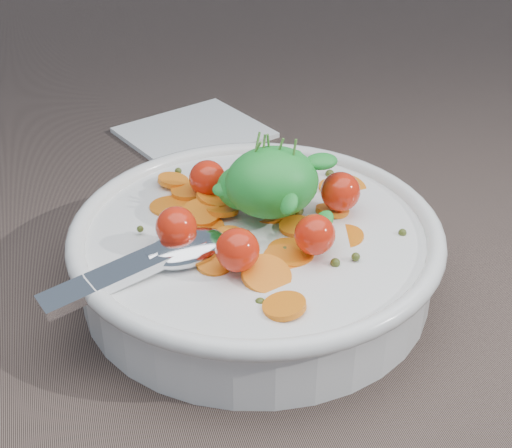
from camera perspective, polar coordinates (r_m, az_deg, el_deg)
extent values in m
plane|color=brown|center=(0.57, -2.99, -3.85)|extent=(6.00, 6.00, 0.00)
cylinder|color=white|center=(0.55, 0.00, -2.70)|extent=(0.27, 0.27, 0.05)
torus|color=white|center=(0.53, 0.00, -0.44)|extent=(0.28, 0.28, 0.01)
cylinder|color=white|center=(0.56, 0.00, -4.58)|extent=(0.13, 0.13, 0.01)
cylinder|color=brown|center=(0.55, 0.00, -2.70)|extent=(0.24, 0.24, 0.04)
cylinder|color=orange|center=(0.53, 6.86, -1.17)|extent=(0.04, 0.04, 0.01)
cylinder|color=orange|center=(0.56, -3.44, 2.13)|extent=(0.03, 0.03, 0.02)
cylinder|color=orange|center=(0.53, 3.18, -0.19)|extent=(0.03, 0.03, 0.01)
cylinder|color=orange|center=(0.54, -4.17, -0.08)|extent=(0.04, 0.04, 0.01)
cylinder|color=orange|center=(0.54, -4.10, -0.67)|extent=(0.04, 0.04, 0.02)
cylinder|color=orange|center=(0.55, 1.41, 1.85)|extent=(0.04, 0.04, 0.01)
cylinder|color=orange|center=(0.54, -3.92, -0.04)|extent=(0.05, 0.05, 0.01)
cylinder|color=orange|center=(0.52, -3.25, -1.60)|extent=(0.03, 0.03, 0.01)
cylinder|color=orange|center=(0.55, 1.26, 0.67)|extent=(0.05, 0.05, 0.02)
cylinder|color=orange|center=(0.59, 6.46, 2.85)|extent=(0.03, 0.03, 0.01)
cylinder|color=orange|center=(0.59, -6.65, 3.49)|extent=(0.04, 0.04, 0.01)
cylinder|color=orange|center=(0.46, 2.28, -6.57)|extent=(0.04, 0.04, 0.01)
cylinder|color=orange|center=(0.59, 7.20, 2.79)|extent=(0.05, 0.05, 0.02)
cylinder|color=orange|center=(0.50, 2.14, -2.94)|extent=(0.04, 0.04, 0.01)
cylinder|color=orange|center=(0.51, -2.09, -1.27)|extent=(0.04, 0.04, 0.01)
cylinder|color=orange|center=(0.57, 2.50, 1.88)|extent=(0.03, 0.03, 0.01)
cylinder|color=orange|center=(0.56, -6.92, 1.37)|extent=(0.04, 0.04, 0.01)
cylinder|color=orange|center=(0.55, -2.71, 1.14)|extent=(0.03, 0.03, 0.01)
cylinder|color=orange|center=(0.48, 0.84, -4.11)|extent=(0.05, 0.05, 0.02)
cylinder|color=orange|center=(0.58, -5.25, 2.72)|extent=(0.04, 0.04, 0.01)
cylinder|color=orange|center=(0.56, 6.12, 1.06)|extent=(0.03, 0.03, 0.01)
cylinder|color=orange|center=(0.51, 2.78, -2.37)|extent=(0.05, 0.05, 0.01)
cylinder|color=orange|center=(0.49, -3.35, -3.20)|extent=(0.03, 0.03, 0.01)
cylinder|color=orange|center=(0.54, -4.39, 0.89)|extent=(0.03, 0.03, 0.01)
sphere|color=#424E1A|center=(0.50, 7.98, -2.62)|extent=(0.01, 0.01, 0.01)
sphere|color=#424E1A|center=(0.54, 3.38, 1.08)|extent=(0.01, 0.01, 0.01)
sphere|color=#424E1A|center=(0.61, 5.92, 3.99)|extent=(0.01, 0.01, 0.01)
sphere|color=#424E1A|center=(0.49, -5.87, -3.04)|extent=(0.01, 0.01, 0.01)
sphere|color=#424E1A|center=(0.53, 4.65, -0.34)|extent=(0.01, 0.01, 0.01)
sphere|color=#424E1A|center=(0.53, -9.25, -0.40)|extent=(0.01, 0.01, 0.01)
sphere|color=#424E1A|center=(0.51, 2.28, -2.17)|extent=(0.01, 0.01, 0.01)
sphere|color=#424E1A|center=(0.52, 5.30, -0.84)|extent=(0.01, 0.01, 0.01)
sphere|color=#424E1A|center=(0.54, 11.64, -0.69)|extent=(0.01, 0.01, 0.01)
sphere|color=#424E1A|center=(0.55, 3.45, 1.07)|extent=(0.01, 0.01, 0.01)
sphere|color=#424E1A|center=(0.61, -6.24, 4.24)|extent=(0.01, 0.01, 0.01)
sphere|color=#424E1A|center=(0.50, 6.36, -3.11)|extent=(0.01, 0.01, 0.01)
sphere|color=#424E1A|center=(0.46, 0.33, -6.35)|extent=(0.01, 0.01, 0.01)
sphere|color=red|center=(0.55, 6.77, 2.59)|extent=(0.03, 0.03, 0.03)
sphere|color=red|center=(0.57, 1.29, 3.94)|extent=(0.03, 0.03, 0.03)
sphere|color=red|center=(0.56, -3.91, 3.65)|extent=(0.03, 0.03, 0.03)
sphere|color=red|center=(0.50, -6.40, -0.24)|extent=(0.03, 0.03, 0.03)
sphere|color=red|center=(0.48, -1.49, -2.09)|extent=(0.03, 0.03, 0.03)
sphere|color=red|center=(0.49, 4.73, -0.85)|extent=(0.03, 0.03, 0.03)
ellipsoid|color=green|center=(0.53, 1.28, 3.37)|extent=(0.07, 0.06, 0.05)
ellipsoid|color=green|center=(0.54, -0.99, 2.95)|extent=(0.04, 0.04, 0.03)
ellipsoid|color=green|center=(0.53, 1.14, 5.28)|extent=(0.03, 0.03, 0.02)
ellipsoid|color=green|center=(0.55, 1.44, 4.35)|extent=(0.02, 0.02, 0.02)
ellipsoid|color=green|center=(0.53, 1.05, 3.90)|extent=(0.02, 0.02, 0.02)
ellipsoid|color=green|center=(0.51, 2.06, 3.96)|extent=(0.02, 0.02, 0.02)
ellipsoid|color=green|center=(0.53, 3.14, 4.14)|extent=(0.03, 0.03, 0.02)
ellipsoid|color=green|center=(0.51, 0.98, 4.13)|extent=(0.02, 0.02, 0.02)
ellipsoid|color=green|center=(0.52, 1.83, 4.73)|extent=(0.03, 0.03, 0.02)
ellipsoid|color=green|center=(0.51, 5.34, 0.13)|extent=(0.03, 0.03, 0.02)
ellipsoid|color=green|center=(0.52, 3.61, 4.44)|extent=(0.03, 0.03, 0.02)
ellipsoid|color=green|center=(0.53, -2.54, 2.77)|extent=(0.02, 0.02, 0.01)
ellipsoid|color=green|center=(0.53, 5.25, 5.01)|extent=(0.03, 0.02, 0.01)
ellipsoid|color=green|center=(0.52, 1.86, 5.27)|extent=(0.03, 0.03, 0.02)
ellipsoid|color=green|center=(0.51, 0.40, 3.14)|extent=(0.02, 0.03, 0.02)
ellipsoid|color=green|center=(0.52, -0.51, 2.41)|extent=(0.03, 0.02, 0.03)
ellipsoid|color=green|center=(0.52, 1.10, 3.79)|extent=(0.02, 0.02, 0.01)
ellipsoid|color=green|center=(0.49, 2.68, 1.59)|extent=(0.02, 0.02, 0.02)
ellipsoid|color=green|center=(0.52, -0.75, 2.92)|extent=(0.03, 0.02, 0.02)
ellipsoid|color=green|center=(0.52, 1.87, 5.17)|extent=(0.02, 0.02, 0.01)
ellipsoid|color=green|center=(0.51, -0.80, 2.69)|extent=(0.02, 0.02, 0.01)
ellipsoid|color=green|center=(0.52, 2.96, 5.26)|extent=(0.02, 0.02, 0.02)
ellipsoid|color=green|center=(0.52, 2.19, 3.08)|extent=(0.03, 0.03, 0.02)
cylinder|color=#4C8C33|center=(0.53, 1.14, 5.08)|extent=(0.01, 0.01, 0.05)
cylinder|color=#4C8C33|center=(0.52, 1.37, 4.61)|extent=(0.02, 0.00, 0.04)
cylinder|color=#4C8C33|center=(0.52, 0.48, 4.72)|extent=(0.01, 0.01, 0.04)
cylinder|color=#4C8C33|center=(0.53, -0.60, 4.79)|extent=(0.02, 0.02, 0.04)
cylinder|color=#4C8C33|center=(0.53, -0.23, 4.95)|extent=(0.02, 0.02, 0.04)
cylinder|color=#4C8C33|center=(0.52, 2.83, 4.39)|extent=(0.01, 0.01, 0.05)
ellipsoid|color=silver|center=(0.50, -5.55, -1.92)|extent=(0.07, 0.06, 0.02)
cube|color=silver|center=(0.49, -10.49, -3.77)|extent=(0.12, 0.06, 0.02)
cylinder|color=silver|center=(0.50, -7.50, -2.53)|extent=(0.02, 0.02, 0.01)
cube|color=white|center=(0.80, -4.96, 7.30)|extent=(0.18, 0.17, 0.01)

